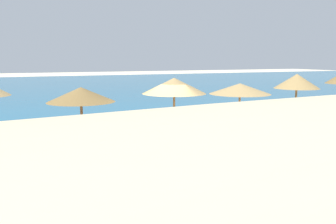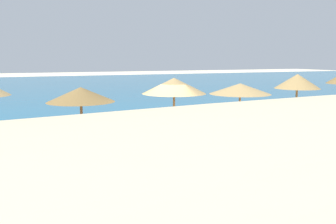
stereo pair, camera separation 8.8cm
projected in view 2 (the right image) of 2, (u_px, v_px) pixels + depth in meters
ground_plane at (162, 154)px, 13.42m from camera, size 160.00×160.00×0.00m
sea_water at (56, 87)px, 43.72m from camera, size 160.00×56.63×0.01m
dune_ridge at (279, 201)px, 5.30m from camera, size 43.53×9.81×2.91m
beach_umbrella_4 at (81, 95)px, 13.21m from camera, size 2.47×2.47×2.48m
beach_umbrella_5 at (174, 86)px, 14.40m from camera, size 2.56×2.56×2.75m
beach_umbrella_6 at (240, 89)px, 15.72m from camera, size 2.66×2.66×2.44m
beach_umbrella_7 at (297, 81)px, 16.98m from camera, size 2.10×2.10×2.78m
beach_ball at (260, 131)px, 16.99m from camera, size 0.29×0.29×0.29m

